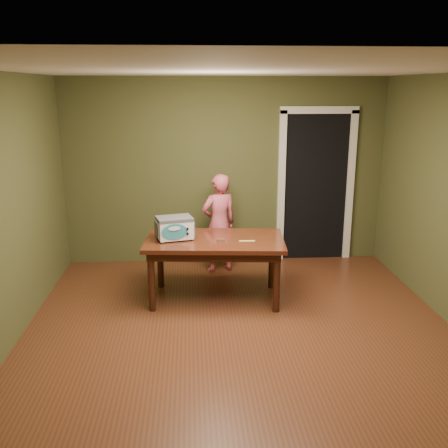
% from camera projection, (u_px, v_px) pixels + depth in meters
% --- Properties ---
extents(floor, '(5.00, 5.00, 0.00)m').
position_uv_depth(floor, '(243.00, 342.00, 4.96)').
color(floor, '#5C2E1A').
rests_on(floor, ground).
extents(room_shell, '(4.52, 5.02, 2.61)m').
position_uv_depth(room_shell, '(245.00, 172.00, 4.51)').
color(room_shell, '#454826').
rests_on(room_shell, ground).
extents(doorway, '(1.10, 0.66, 2.25)m').
position_uv_depth(doorway, '(311.00, 184.00, 7.44)').
color(doorway, black).
rests_on(doorway, ground).
extents(dining_table, '(1.67, 1.03, 0.75)m').
position_uv_depth(dining_table, '(215.00, 247.00, 5.83)').
color(dining_table, '#3A190D').
rests_on(dining_table, floor).
extents(toy_oven, '(0.47, 0.38, 0.26)m').
position_uv_depth(toy_oven, '(175.00, 227.00, 5.75)').
color(toy_oven, '#4C4F54').
rests_on(toy_oven, dining_table).
extents(baking_pan, '(0.10, 0.10, 0.02)m').
position_uv_depth(baking_pan, '(221.00, 240.00, 5.72)').
color(baking_pan, silver).
rests_on(baking_pan, dining_table).
extents(spatula, '(0.18, 0.03, 0.01)m').
position_uv_depth(spatula, '(247.00, 241.00, 5.70)').
color(spatula, '#FFEF6E').
rests_on(spatula, dining_table).
extents(child, '(0.58, 0.48, 1.36)m').
position_uv_depth(child, '(219.00, 223.00, 6.72)').
color(child, '#D05569').
rests_on(child, floor).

